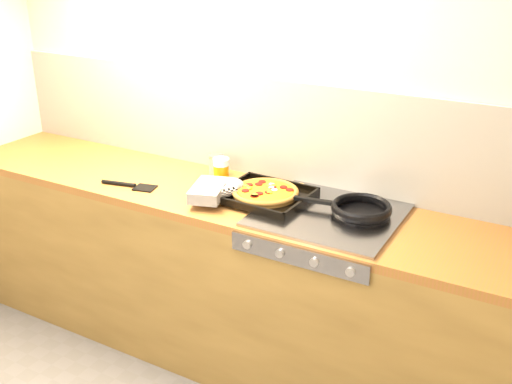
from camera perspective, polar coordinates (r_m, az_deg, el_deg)
The scene contains 9 objects.
room_shell at distance 2.95m, azimuth 1.24°, elevation 5.99°, with size 3.20×3.20×3.20m.
counter_run at distance 3.00m, azimuth -1.49°, elevation -8.32°, with size 3.20×0.62×0.90m.
stovetop at distance 2.61m, azimuth 6.93°, elevation -2.22°, with size 0.60×0.56×0.02m, color gray.
pizza_on_tray at distance 2.74m, azimuth -0.55°, elevation 0.02°, with size 0.52×0.44×0.07m.
frying_pan at distance 2.61m, azimuth 9.87°, elevation -1.65°, with size 0.45×0.30×0.04m.
tomato_can at distance 3.03m, azimuth -3.78°, elevation 2.53°, with size 0.09×0.09×0.11m.
juice_glass at distance 2.92m, azimuth -3.34°, elevation 2.00°, with size 0.09×0.09×0.13m.
wooden_spoon at distance 2.93m, azimuth 2.46°, elevation 0.86°, with size 0.29×0.10×0.02m.
black_spatula at distance 2.97m, azimuth -11.96°, elevation 0.63°, with size 0.29×0.11×0.02m.
Camera 1 is at (1.32, -1.10, 2.01)m, focal length 42.00 mm.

